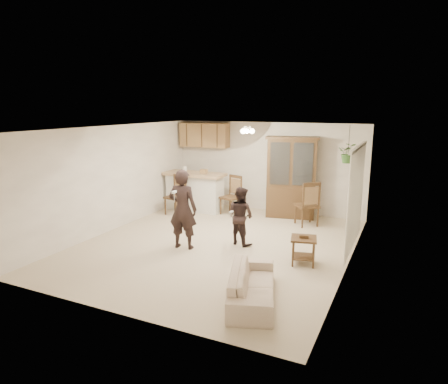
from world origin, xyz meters
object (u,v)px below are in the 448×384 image
at_px(child, 241,214).
at_px(chair_bar, 175,203).
at_px(side_table, 303,250).
at_px(china_hutch, 291,178).
at_px(chair_hutch_right, 307,213).
at_px(sofa, 252,278).
at_px(adult, 183,207).
at_px(chair_hutch_left, 231,204).

distance_m(child, chair_bar, 2.97).
bearing_deg(side_table, china_hutch, 110.14).
height_order(side_table, chair_hutch_right, chair_hutch_right).
bearing_deg(side_table, sofa, -101.56).
height_order(adult, child, adult).
relative_size(sofa, side_table, 3.25).
bearing_deg(chair_bar, side_table, -16.52).
height_order(sofa, child, child).
relative_size(child, chair_hutch_right, 1.19).
bearing_deg(sofa, adult, 35.93).
bearing_deg(chair_hutch_left, adult, -69.84).
bearing_deg(china_hutch, chair_bar, -170.63).
relative_size(child, chair_bar, 1.24).
xyz_separation_m(china_hutch, chair_bar, (-2.95, -1.10, -0.76)).
distance_m(china_hutch, chair_hutch_right, 1.11).
bearing_deg(chair_hutch_left, china_hutch, 32.58).
height_order(sofa, chair_bar, chair_bar).
height_order(child, chair_hutch_left, child).
relative_size(adult, chair_hutch_left, 1.68).
distance_m(adult, chair_hutch_left, 2.92).
bearing_deg(adult, chair_hutch_right, -133.00).
relative_size(sofa, chair_hutch_right, 1.66).
relative_size(chair_bar, chair_hutch_right, 0.96).
xyz_separation_m(china_hutch, chair_hutch_left, (-1.56, -0.45, -0.76)).
distance_m(china_hutch, chair_hutch_left, 1.80).
height_order(sofa, chair_hutch_right, chair_hutch_right).
distance_m(sofa, adult, 2.70).
xyz_separation_m(sofa, adult, (-2.15, 1.54, 0.53)).
bearing_deg(chair_hutch_right, adult, 14.72).
bearing_deg(side_table, chair_hutch_right, 102.44).
bearing_deg(side_table, child, 160.73).
relative_size(sofa, child, 1.39).
bearing_deg(chair_hutch_right, side_table, 62.80).
xyz_separation_m(adult, china_hutch, (1.38, 3.31, 0.17)).
height_order(sofa, china_hutch, china_hutch).
relative_size(adult, side_table, 3.12).
relative_size(adult, chair_bar, 1.66).
distance_m(sofa, child, 2.58).
height_order(adult, side_table, adult).
distance_m(sofa, china_hutch, 4.96).
xyz_separation_m(sofa, chair_bar, (-3.72, 3.75, -0.06)).
xyz_separation_m(adult, child, (1.00, 0.74, -0.22)).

